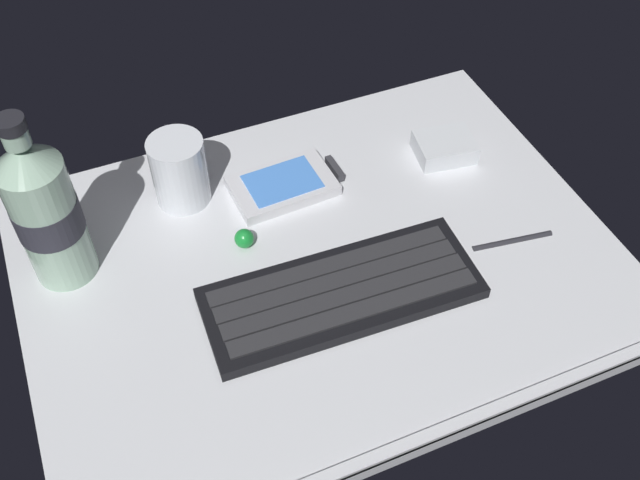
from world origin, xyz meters
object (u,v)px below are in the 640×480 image
juice_cup (180,173)px  trackball_mouse (244,238)px  keyboard (339,294)px  water_bottle (45,211)px  handheld_device (288,184)px  stylus_pen (513,239)px  charger_block (444,147)px

juice_cup → trackball_mouse: size_ratio=3.86×
keyboard → juice_cup: juice_cup is taller
keyboard → water_bottle: 30.71cm
keyboard → trackball_mouse: 12.71cm
handheld_device → stylus_pen: (20.19, -17.64, -0.38)cm
stylus_pen → charger_block: bearing=98.5°
handheld_device → trackball_mouse: (-7.66, -6.51, 0.37)cm
water_bottle → juice_cup: bearing=20.9°
water_bottle → trackball_mouse: size_ratio=9.45×
handheld_device → juice_cup: size_ratio=1.54×
juice_cup → water_bottle: bearing=-159.1°
handheld_device → trackball_mouse: size_ratio=5.94×
trackball_mouse → stylus_pen: bearing=-21.8°
handheld_device → keyboard: bearing=-93.4°
keyboard → handheld_device: bearing=86.6°
juice_cup → water_bottle: size_ratio=0.41×
juice_cup → charger_block: size_ratio=1.21×
stylus_pen → handheld_device: bearing=147.1°
water_bottle → charger_block: water_bottle is taller
keyboard → charger_block: charger_block is taller
stylus_pen → juice_cup: bearing=154.9°
water_bottle → charger_block: 47.21cm
charger_block → trackball_mouse: bearing=-170.7°
charger_block → stylus_pen: charger_block is taller
charger_block → trackball_mouse: 28.14cm
stylus_pen → water_bottle: bearing=169.9°
handheld_device → juice_cup: (-11.80, 3.41, 3.18)cm
handheld_device → trackball_mouse: 10.06cm
juice_cup → trackball_mouse: (4.14, -9.92, -2.81)cm
keyboard → stylus_pen: size_ratio=3.10×
keyboard → juice_cup: bearing=117.4°
juice_cup → stylus_pen: (31.99, -21.05, -3.56)cm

